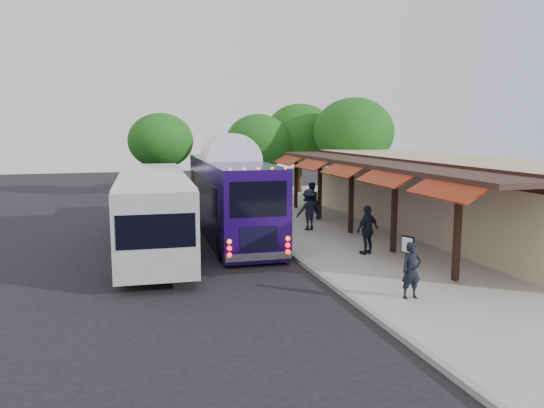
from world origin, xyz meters
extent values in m
plane|color=black|center=(0.00, 0.00, 0.00)|extent=(90.00, 90.00, 0.00)
cube|color=#9E9B93|center=(5.00, 4.00, 0.07)|extent=(10.00, 40.00, 0.15)
cube|color=gray|center=(0.05, 4.00, 0.07)|extent=(0.20, 40.00, 0.16)
cube|color=tan|center=(8.50, 4.00, 1.80)|extent=(5.00, 20.00, 3.60)
cube|color=black|center=(5.98, 4.00, 3.30)|extent=(0.06, 20.00, 0.60)
cube|color=#331E19|center=(4.90, 4.00, 3.40)|extent=(2.60, 20.00, 0.18)
cube|color=black|center=(3.78, -4.00, 1.80)|extent=(0.18, 0.18, 3.16)
cube|color=maroon|center=(3.35, -4.00, 3.15)|extent=(1.00, 3.20, 0.57)
cube|color=black|center=(3.78, 0.00, 1.80)|extent=(0.18, 0.18, 3.16)
cube|color=maroon|center=(3.35, 0.00, 3.15)|extent=(1.00, 3.20, 0.57)
cube|color=black|center=(3.78, 4.00, 1.80)|extent=(0.18, 0.18, 3.16)
cube|color=maroon|center=(3.35, 4.00, 3.15)|extent=(1.00, 3.20, 0.57)
cube|color=black|center=(3.78, 8.00, 1.80)|extent=(0.18, 0.18, 3.16)
cube|color=maroon|center=(3.35, 8.00, 3.15)|extent=(1.00, 3.20, 0.57)
cube|color=black|center=(3.78, 12.00, 1.80)|extent=(0.18, 0.18, 3.16)
cube|color=maroon|center=(3.35, 12.00, 3.15)|extent=(1.00, 3.20, 0.57)
sphere|color=#16707C|center=(4.20, -2.00, 2.88)|extent=(0.26, 0.26, 0.26)
sphere|color=#16707C|center=(4.20, 3.00, 2.88)|extent=(0.26, 0.26, 0.26)
sphere|color=#16707C|center=(4.20, 8.00, 2.88)|extent=(0.26, 0.26, 0.26)
cube|color=#1E0754|center=(-1.45, 5.82, 1.98)|extent=(2.81, 11.81, 3.08)
cube|color=#1E0754|center=(-1.45, 5.82, 0.29)|extent=(2.76, 11.70, 0.34)
ellipsoid|color=white|center=(-1.45, 5.82, 3.51)|extent=(2.81, 11.58, 0.55)
cube|color=black|center=(-1.45, -0.07, 2.50)|extent=(2.05, 0.09, 1.27)
cube|color=silver|center=(-1.45, 0.00, 0.41)|extent=(2.45, 0.24, 0.27)
sphere|color=#FF0C0C|center=(-2.52, -0.09, 0.67)|extent=(0.18, 0.18, 0.18)
sphere|color=#FF0C0C|center=(-0.38, -0.09, 0.67)|extent=(0.18, 0.18, 0.18)
cylinder|color=black|center=(-2.58, 1.35, 0.51)|extent=(0.32, 1.03, 1.02)
cylinder|color=black|center=(-0.32, 1.35, 0.51)|extent=(0.32, 1.03, 1.02)
cylinder|color=black|center=(-2.58, 9.58, 0.51)|extent=(0.32, 1.03, 1.02)
cylinder|color=black|center=(-0.32, 9.58, 0.51)|extent=(0.32, 1.03, 1.02)
cube|color=gray|center=(-5.08, 3.62, 1.73)|extent=(3.07, 11.99, 2.74)
cube|color=black|center=(-6.38, 3.62, 1.96)|extent=(0.45, 10.10, 1.03)
cube|color=black|center=(-3.77, 3.62, 1.96)|extent=(0.45, 10.10, 1.03)
cube|color=silver|center=(-5.08, 3.62, 3.14)|extent=(3.01, 11.75, 0.10)
cylinder|color=black|center=(-6.26, -0.54, 0.50)|extent=(0.33, 1.00, 0.99)
cylinder|color=black|center=(-3.89, -0.54, 0.50)|extent=(0.33, 1.00, 0.99)
cylinder|color=black|center=(-6.26, 7.19, 0.50)|extent=(0.33, 1.00, 0.99)
cylinder|color=black|center=(-3.89, 7.19, 0.50)|extent=(0.33, 1.00, 0.99)
imported|color=black|center=(1.62, -5.00, 0.96)|extent=(0.60, 0.40, 1.63)
imported|color=black|center=(3.40, 8.29, 1.14)|extent=(1.13, 0.99, 1.98)
imported|color=black|center=(2.80, 0.25, 1.10)|extent=(1.21, 0.86, 1.91)
imported|color=black|center=(2.28, 5.49, 1.13)|extent=(1.37, 0.92, 1.96)
cube|color=black|center=(3.21, -2.05, 0.72)|extent=(0.08, 0.08, 1.14)
cube|color=black|center=(3.21, -2.05, 0.98)|extent=(0.26, 0.49, 0.62)
cube|color=white|center=(3.18, -2.05, 0.98)|extent=(0.19, 0.40, 0.52)
cylinder|color=#382314|center=(3.30, 19.19, 1.36)|extent=(0.36, 0.36, 2.71)
ellipsoid|color=#1A4F13|center=(3.30, 19.19, 4.00)|extent=(4.68, 4.68, 3.98)
cylinder|color=#382314|center=(6.77, 20.11, 1.54)|extent=(0.36, 0.36, 3.08)
ellipsoid|color=#1A4F13|center=(6.77, 20.11, 4.55)|extent=(5.32, 5.32, 4.52)
cylinder|color=#382314|center=(9.18, 15.74, 1.60)|extent=(0.36, 0.36, 3.19)
ellipsoid|color=#1A4F13|center=(9.18, 15.74, 4.72)|extent=(5.52, 5.52, 4.69)
cylinder|color=#382314|center=(-3.43, 21.69, 1.38)|extent=(0.36, 0.36, 2.75)
ellipsoid|color=#1A4F13|center=(-3.43, 21.69, 4.07)|extent=(4.76, 4.76, 4.04)
camera|label=1|loc=(-6.20, -18.04, 4.99)|focal=35.00mm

